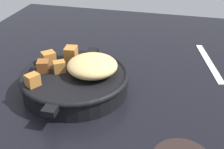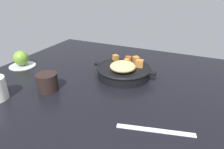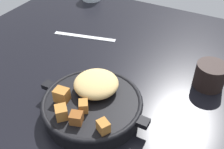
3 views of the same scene
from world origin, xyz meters
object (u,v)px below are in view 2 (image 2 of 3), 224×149
Objects in this scene: cast_iron_skillet at (124,70)px; butter_knife at (155,130)px; red_apple at (21,58)px; coffee_mug_dark at (47,82)px.

cast_iron_skillet is 34.23cm from butter_knife.
red_apple is 29.54cm from coffee_mug_dark.
red_apple is at bearing 11.09° from cast_iron_skillet.
red_apple is at bearing -28.55° from butter_knife.
cast_iron_skillet reaches higher than red_apple.
red_apple is 70.41cm from butter_knife.
cast_iron_skillet is 3.90× the size of red_apple.
coffee_mug_dark is (-26.65, 12.72, -0.82)cm from red_apple.
cast_iron_skillet is at bearing -168.91° from red_apple.
red_apple is (47.86, 9.38, 1.05)cm from cast_iron_skillet.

